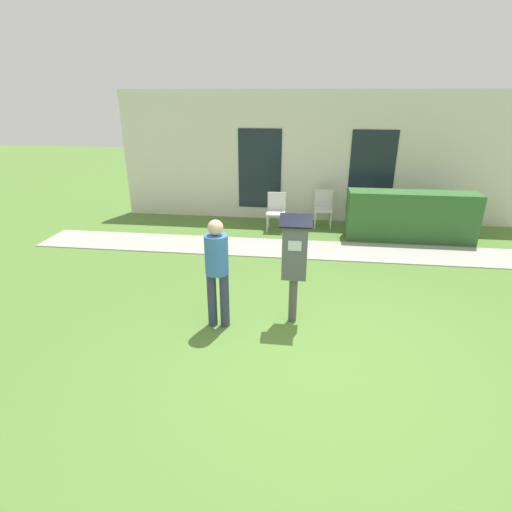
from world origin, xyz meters
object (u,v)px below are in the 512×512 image
at_px(outdoor_chair_right, 373,212).
at_px(outdoor_chair_left, 276,208).
at_px(parking_meter, 295,257).
at_px(person_standing, 217,266).
at_px(outdoor_chair_middle, 323,205).

bearing_deg(outdoor_chair_right, outdoor_chair_left, -178.01).
height_order(parking_meter, outdoor_chair_left, parking_meter).
height_order(person_standing, outdoor_chair_right, person_standing).
height_order(parking_meter, outdoor_chair_right, parking_meter).
xyz_separation_m(parking_meter, outdoor_chair_left, (-0.59, 4.23, -0.49)).
bearing_deg(parking_meter, outdoor_chair_middle, 83.25).
distance_m(person_standing, outdoor_chair_right, 5.26).
bearing_deg(parking_meter, person_standing, -166.55).
relative_size(parking_meter, outdoor_chair_left, 1.77).
bearing_deg(outdoor_chair_left, parking_meter, -63.04).
bearing_deg(outdoor_chair_middle, outdoor_chair_right, -27.05).
bearing_deg(outdoor_chair_left, outdoor_chair_right, 18.95).
xyz_separation_m(parking_meter, outdoor_chair_middle, (0.55, 4.67, -0.49)).
relative_size(person_standing, outdoor_chair_left, 1.76).
height_order(parking_meter, person_standing, parking_meter).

